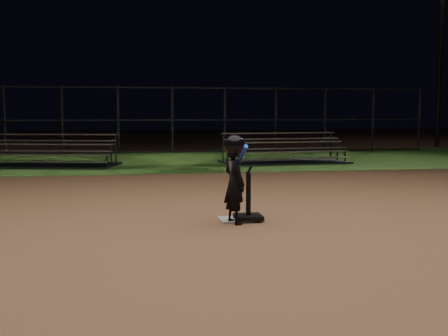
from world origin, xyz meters
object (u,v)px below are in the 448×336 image
batting_tee (248,211)px  child_batter (234,177)px  light_pole_right (442,34)px  bleacher_right (284,157)px  home_plate (235,220)px  bleacher_left (49,160)px

batting_tee → child_batter: 0.59m
light_pole_right → bleacher_right: bearing=-143.9°
home_plate → light_pole_right: 19.79m
light_pole_right → batting_tee: bearing=-128.2°
batting_tee → child_batter: child_batter is taller
batting_tee → light_pole_right: (11.82, 15.00, 4.81)m
bleacher_left → batting_tee: bearing=-52.4°
light_pole_right → home_plate: bearing=-128.8°
child_batter → light_pole_right: bearing=-60.4°
child_batter → bleacher_left: child_batter is taller
batting_tee → child_batter: bearing=-144.9°
batting_tee → child_batter: size_ratio=0.54×
bleacher_right → light_pole_right: bearing=30.8°
home_plate → bleacher_right: (3.08, 8.45, 0.18)m
bleacher_right → light_pole_right: size_ratio=0.47×
batting_tee → light_pole_right: size_ratio=0.08×
bleacher_left → bleacher_right: (6.91, -0.02, -0.00)m
home_plate → light_pole_right: size_ratio=0.05×
batting_tee → bleacher_right: size_ratio=0.17×
bleacher_left → light_pole_right: bearing=34.7°
child_batter → light_pole_right: size_ratio=0.15×
bleacher_left → bleacher_right: size_ratio=1.04×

